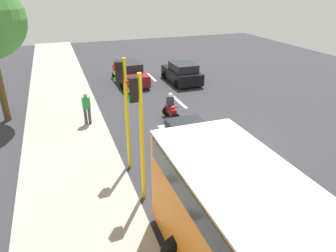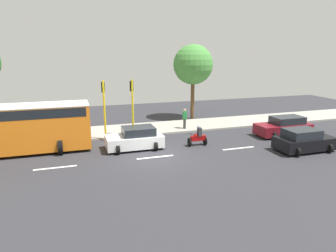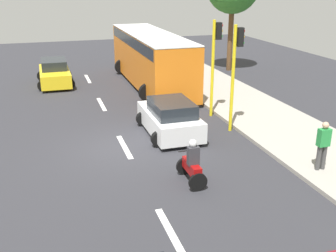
# 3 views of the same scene
# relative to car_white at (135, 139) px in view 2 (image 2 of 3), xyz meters

# --- Properties ---
(ground_plane) EXTENTS (40.00, 60.00, 0.10)m
(ground_plane) POSITION_rel_car_white_xyz_m (-2.13, -0.83, -0.76)
(ground_plane) COLOR #2D2D33
(sidewalk) EXTENTS (4.00, 60.00, 0.15)m
(sidewalk) POSITION_rel_car_white_xyz_m (4.87, -0.83, -0.64)
(sidewalk) COLOR #9E998E
(sidewalk) RESTS_ON ground
(lane_stripe_far_north) EXTENTS (0.20, 2.40, 0.01)m
(lane_stripe_far_north) POSITION_rel_car_white_xyz_m (-2.13, -12.83, -0.70)
(lane_stripe_far_north) COLOR white
(lane_stripe_far_north) RESTS_ON ground
(lane_stripe_north) EXTENTS (0.20, 2.40, 0.01)m
(lane_stripe_north) POSITION_rel_car_white_xyz_m (-2.13, -6.83, -0.70)
(lane_stripe_north) COLOR white
(lane_stripe_north) RESTS_ON ground
(lane_stripe_mid) EXTENTS (0.20, 2.40, 0.01)m
(lane_stripe_mid) POSITION_rel_car_white_xyz_m (-2.13, -0.83, -0.70)
(lane_stripe_mid) COLOR white
(lane_stripe_mid) RESTS_ON ground
(lane_stripe_south) EXTENTS (0.20, 2.40, 0.01)m
(lane_stripe_south) POSITION_rel_car_white_xyz_m (-2.13, 5.17, -0.70)
(lane_stripe_south) COLOR white
(lane_stripe_south) RESTS_ON ground
(car_white) EXTENTS (2.29, 3.85, 1.52)m
(car_white) POSITION_rel_car_white_xyz_m (0.00, 0.00, 0.00)
(car_white) COLOR white
(car_white) RESTS_ON ground
(car_maroon) EXTENTS (2.26, 4.37, 1.52)m
(car_maroon) POSITION_rel_car_white_xyz_m (-0.23, -11.97, 0.00)
(car_maroon) COLOR maroon
(car_maroon) RESTS_ON ground
(car_black) EXTENTS (2.33, 3.87, 1.52)m
(car_black) POSITION_rel_car_white_xyz_m (-3.90, -10.71, 0.00)
(car_black) COLOR black
(car_black) RESTS_ON ground
(city_bus) EXTENTS (3.20, 11.00, 3.16)m
(city_bus) POSITION_rel_car_white_xyz_m (1.43, 8.42, 1.14)
(city_bus) COLOR orange
(city_bus) RESTS_ON ground
(motorcycle) EXTENTS (0.60, 1.30, 1.53)m
(motorcycle) POSITION_rel_car_white_xyz_m (-0.66, -4.38, -0.07)
(motorcycle) COLOR black
(motorcycle) RESTS_ON ground
(pedestrian_near_signal) EXTENTS (0.40, 0.24, 1.69)m
(pedestrian_near_signal) POSITION_rel_car_white_xyz_m (3.72, -5.03, 0.35)
(pedestrian_near_signal) COLOR #3F3F3F
(pedestrian_near_signal) RESTS_ON sidewalk
(traffic_light_corner) EXTENTS (0.49, 0.24, 4.50)m
(traffic_light_corner) POSITION_rel_car_white_xyz_m (2.71, -0.39, 2.22)
(traffic_light_corner) COLOR yellow
(traffic_light_corner) RESTS_ON ground
(traffic_light_midblock) EXTENTS (0.49, 0.24, 4.50)m
(traffic_light_midblock) POSITION_rel_car_white_xyz_m (2.71, 1.72, 2.22)
(traffic_light_midblock) COLOR yellow
(traffic_light_midblock) RESTS_ON ground
(street_tree_center) EXTENTS (3.82, 3.82, 7.19)m
(street_tree_center) POSITION_rel_car_white_xyz_m (7.80, -7.37, 4.55)
(street_tree_center) COLOR brown
(street_tree_center) RESTS_ON ground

